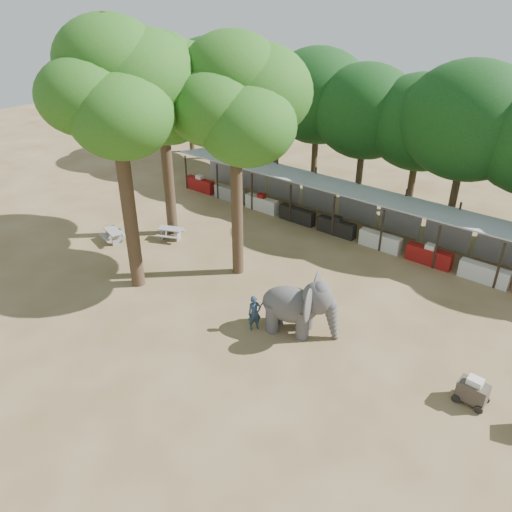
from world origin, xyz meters
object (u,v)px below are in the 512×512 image
Objects in this scene: picnic_table_near at (114,234)px; elephant at (299,305)px; yard_tree_left at (162,88)px; picnic_table_far at (171,232)px; handler at (254,313)px; yard_tree_center at (115,88)px; yard_tree_back at (235,99)px; cart_front at (473,391)px.

elephant is at bearing 14.49° from picnic_table_near.
elephant is at bearing -16.36° from yard_tree_left.
picnic_table_near is at bearing -159.11° from picnic_table_far.
handler is at bearing -164.88° from elephant.
picnic_table_near is at bearing 157.62° from yard_tree_center.
yard_tree_back reaches higher than cart_front.
handler reaches higher than picnic_table_far.
picnic_table_far is (-5.31, 0.16, -8.10)m from yard_tree_back.
yard_tree_back is 9.68m from picnic_table_far.
yard_tree_center is 7.24× the size of picnic_table_near.
picnic_table_near is 3.21m from picnic_table_far.
yard_tree_back is (6.00, -1.00, 0.34)m from yard_tree_left.
yard_tree_center is at bearing -59.04° from yard_tree_left.
handler is 11.51m from picnic_table_near.
picnic_table_near is (-11.43, 1.28, -0.34)m from handler.
yard_tree_left is at bearing 98.64° from handler.
elephant is 7.10m from cart_front.
yard_tree_back reaches higher than picnic_table_near.
yard_tree_left is 0.92× the size of yard_tree_center.
yard_tree_left is 7.83m from picnic_table_far.
elephant is 12.99m from picnic_table_near.
cart_front is at bearing 16.08° from picnic_table_near.
yard_tree_back reaches higher than elephant.
elephant reaches higher than picnic_table_far.
yard_tree_left is at bearing 105.12° from picnic_table_far.
handler is 0.91× the size of picnic_table_far.
yard_tree_center reaches higher than cart_front.
yard_tree_left is 13.10m from handler.
handler is at bearing -41.35° from yard_tree_back.
yard_tree_back is 14.92m from cart_front.
elephant is 1.92m from handler.
handler is at bearing 5.00° from yard_tree_center.
picnic_table_far is (-9.17, 3.56, -0.35)m from handler.
cart_front is (17.75, -2.08, 0.09)m from picnic_table_far.
yard_tree_center is 10.87m from handler.
handler is 8.71m from cart_front.
elephant is (11.39, -3.34, -6.91)m from yard_tree_left.
yard_tree_center is at bearing 171.71° from elephant.
yard_tree_left is at bearing 144.19° from elephant.
handler is 9.85m from picnic_table_far.
picnic_table_far is 17.87m from cart_front.
yard_tree_back is 6.53× the size of picnic_table_far.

